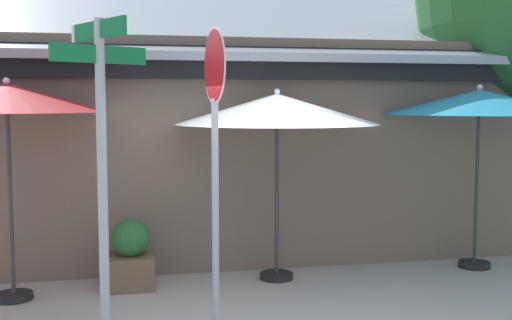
% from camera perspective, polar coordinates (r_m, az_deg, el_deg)
% --- Properties ---
extents(ground_plane, '(28.00, 28.00, 0.10)m').
position_cam_1_polar(ground_plane, '(7.34, 0.39, -13.83)').
color(ground_plane, '#ADA8A0').
extents(cafe_building, '(9.87, 5.98, 4.69)m').
position_cam_1_polar(cafe_building, '(11.52, -1.09, 2.03)').
color(cafe_building, '#705B4C').
rests_on(cafe_building, ground).
extents(street_sign_post, '(0.83, 0.89, 3.09)m').
position_cam_1_polar(street_sign_post, '(5.98, -13.62, 0.89)').
color(street_sign_post, '#A8AAB2').
rests_on(street_sign_post, ground).
extents(stop_sign, '(0.12, 0.76, 3.08)m').
position_cam_1_polar(stop_sign, '(6.38, -3.69, 3.34)').
color(stop_sign, '#A8AAB2').
rests_on(stop_sign, ground).
extents(patio_umbrella_crimson_left, '(2.33, 2.33, 2.63)m').
position_cam_1_polar(patio_umbrella_crimson_left, '(7.94, -21.33, 5.02)').
color(patio_umbrella_crimson_left, black).
rests_on(patio_umbrella_crimson_left, ground).
extents(patio_umbrella_ivory_center, '(2.67, 2.67, 2.52)m').
position_cam_1_polar(patio_umbrella_ivory_center, '(8.31, 1.88, 4.47)').
color(patio_umbrella_ivory_center, black).
rests_on(patio_umbrella_ivory_center, ground).
extents(patio_umbrella_teal_right, '(2.66, 2.66, 2.58)m').
position_cam_1_polar(patio_umbrella_teal_right, '(9.42, 19.29, 4.81)').
color(patio_umbrella_teal_right, black).
rests_on(patio_umbrella_teal_right, ground).
extents(sidewalk_planter, '(0.57, 0.57, 0.88)m').
position_cam_1_polar(sidewalk_planter, '(8.29, -11.08, -8.45)').
color(sidewalk_planter, brown).
rests_on(sidewalk_planter, ground).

